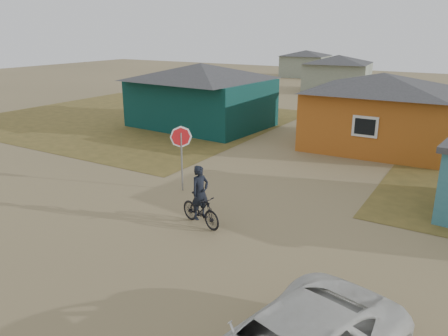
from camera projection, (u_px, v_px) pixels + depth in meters
The scene contains 8 objects.
ground at pixel (185, 236), 13.29m from camera, with size 120.00×120.00×0.00m, color #8B7750.
grass_nw at pixel (133, 118), 30.79m from camera, with size 20.00×18.00×0.00m, color brown.
house_teal at pixel (201, 94), 27.86m from camera, with size 8.93×7.08×4.00m.
house_yellow at pixel (380, 109), 22.84m from camera, with size 7.72×6.76×3.90m.
house_pale_west at pixel (337, 73), 43.38m from camera, with size 7.04×6.15×3.60m.
house_pale_north at pixel (305, 63), 57.14m from camera, with size 6.28×5.81×3.40m.
stop_sign at pixel (181, 144), 16.53m from camera, with size 0.81×0.31×2.56m.
cyclist at pixel (200, 204), 13.84m from camera, with size 1.84×0.97×2.00m.
Camera 1 is at (7.26, -9.66, 6.03)m, focal length 35.00 mm.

